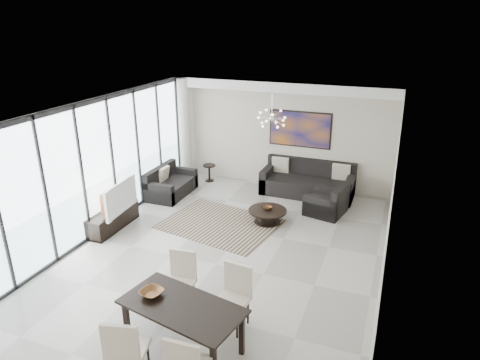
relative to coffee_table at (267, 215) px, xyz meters
The scene contains 19 objects.
room_shell 2.44m from the coffee_table, 87.84° to the right, with size 6.00×9.00×2.90m.
window_wall 4.06m from the coffee_table, 147.33° to the right, with size 0.37×8.95×2.90m.
soffit 3.44m from the coffee_table, 99.80° to the left, with size 5.98×0.40×0.26m, color white.
painting 2.81m from the coffee_table, 87.22° to the left, with size 1.68×0.04×0.98m, color #A65B17.
chandelier 2.22m from the coffee_table, 101.21° to the left, with size 0.66×0.66×0.71m.
rug 1.11m from the coffee_table, 153.61° to the right, with size 2.48×1.91×0.01m, color black.
coffee_table is the anchor object (origin of this frame).
bowl_coffee 0.17m from the coffee_table, 105.80° to the left, with size 0.22×0.22×0.07m, color brown.
sofa_main 2.06m from the coffee_table, 76.10° to the left, with size 2.41×0.98×0.88m.
loveseat 3.00m from the coffee_table, 167.29° to the left, with size 0.83×1.48×0.74m.
armchair 1.54m from the coffee_table, 38.72° to the left, with size 1.00×1.04×0.75m.
side_table 3.05m from the coffee_table, 140.85° to the left, with size 0.36×0.36×0.49m.
tv_console 3.49m from the coffee_table, 154.21° to the right, with size 0.40×1.43×0.45m, color black.
television 3.41m from the coffee_table, 152.78° to the right, with size 1.19×0.16×0.69m, color gray.
dining_table 4.28m from the coffee_table, 88.88° to the right, with size 1.88×1.20×0.73m.
dining_chair_sw 5.13m from the coffee_table, 93.06° to the right, with size 0.58×0.58×1.03m.
dining_chair_nw 3.43m from the coffee_table, 96.68° to the right, with size 0.49×0.49×0.97m.
dining_chair_ne 3.58m from the coffee_table, 80.59° to the right, with size 0.51×0.51×1.00m.
bowl_dining 4.26m from the coffee_table, 95.84° to the right, with size 0.32×0.32×0.08m, color brown.
Camera 1 is at (2.97, -6.47, 4.48)m, focal length 32.00 mm.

